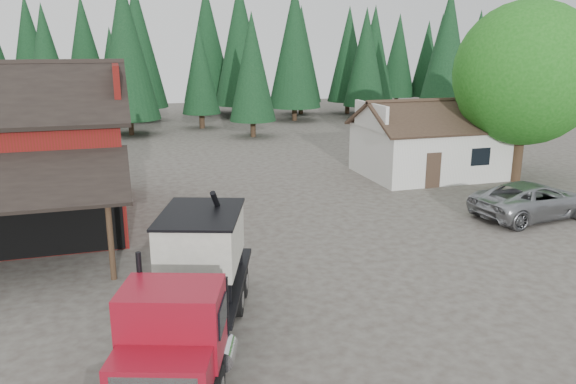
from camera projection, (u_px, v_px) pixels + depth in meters
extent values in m
plane|color=#463E37|center=(287.00, 284.00, 18.94)|extent=(120.00, 120.00, 0.00)
cube|color=maroon|center=(117.00, 86.00, 25.23)|extent=(0.25, 7.00, 2.00)
cylinder|color=#382619|center=(111.00, 241.00, 18.94)|extent=(0.20, 0.20, 2.80)
cube|color=silver|center=(429.00, 150.00, 34.21)|extent=(8.00, 6.00, 3.00)
cube|color=#38281E|center=(445.00, 117.00, 32.25)|extent=(8.60, 3.42, 1.80)
cube|color=#38281E|center=(419.00, 111.00, 35.02)|extent=(8.60, 3.42, 1.80)
cube|color=silver|center=(371.00, 116.00, 32.51)|extent=(0.20, 4.20, 1.50)
cube|color=silver|center=(489.00, 111.00, 34.76)|extent=(0.20, 4.20, 1.50)
cube|color=#38281E|center=(433.00, 170.00, 31.13)|extent=(0.90, 0.06, 2.00)
cube|color=black|center=(481.00, 157.00, 31.82)|extent=(1.20, 0.06, 1.00)
cylinder|color=#382619|center=(517.00, 154.00, 32.54)|extent=(0.60, 0.60, 3.20)
sphere|color=#1C6116|center=(526.00, 73.00, 31.35)|extent=(8.00, 8.00, 8.00)
sphere|color=#1C6116|center=(497.00, 94.00, 32.06)|extent=(4.40, 4.40, 4.40)
sphere|color=#1C6116|center=(549.00, 90.00, 31.12)|extent=(4.80, 4.80, 4.80)
cylinder|color=#382619|center=(253.00, 128.00, 48.14)|extent=(0.44, 0.44, 1.60)
cone|color=black|center=(252.00, 67.00, 46.83)|extent=(3.96, 3.96, 9.00)
cylinder|color=#382619|center=(442.00, 126.00, 48.94)|extent=(0.44, 0.44, 1.60)
cone|color=black|center=(447.00, 54.00, 47.36)|extent=(4.84, 4.84, 11.00)
cylinder|color=#382619|center=(131.00, 126.00, 49.03)|extent=(0.44, 0.44, 1.60)
cone|color=black|center=(125.00, 48.00, 47.33)|extent=(5.28, 5.28, 12.00)
cylinder|color=black|center=(173.00, 299.00, 16.67)|extent=(0.62, 1.06, 1.01)
cylinder|color=black|center=(237.00, 300.00, 16.62)|extent=(0.62, 1.06, 1.01)
cylinder|color=black|center=(182.00, 281.00, 17.91)|extent=(0.62, 1.06, 1.01)
cylinder|color=black|center=(242.00, 282.00, 17.86)|extent=(0.62, 1.06, 1.01)
cube|color=black|center=(195.00, 311.00, 15.13)|extent=(3.43, 7.80, 0.37)
cube|color=maroon|center=(161.00, 373.00, 11.42)|extent=(2.33, 1.78, 0.78)
cube|color=maroon|center=(173.00, 322.00, 12.44)|extent=(2.58, 2.17, 1.70)
cube|color=black|center=(164.00, 327.00, 11.66)|extent=(1.85, 0.67, 0.82)
cylinder|color=black|center=(140.00, 285.00, 13.13)|extent=(0.16, 0.16, 1.65)
cube|color=black|center=(181.00, 305.00, 13.34)|extent=(2.17, 0.81, 1.47)
cube|color=black|center=(203.00, 283.00, 16.31)|extent=(3.89, 5.78, 0.15)
cube|color=silver|center=(201.00, 239.00, 15.96)|extent=(2.95, 3.53, 1.47)
cone|color=silver|center=(203.00, 269.00, 16.19)|extent=(2.55, 2.55, 0.64)
cube|color=black|center=(200.00, 214.00, 15.76)|extent=(3.07, 3.65, 0.07)
cylinder|color=black|center=(227.00, 228.00, 17.21)|extent=(1.25, 1.79, 2.80)
cube|color=maroon|center=(198.00, 248.00, 18.38)|extent=(0.75, 0.87, 0.41)
cylinder|color=silver|center=(225.00, 353.00, 13.27)|extent=(0.78, 1.03, 0.51)
imported|color=#94969A|center=(533.00, 200.00, 25.93)|extent=(6.29, 3.53, 1.66)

